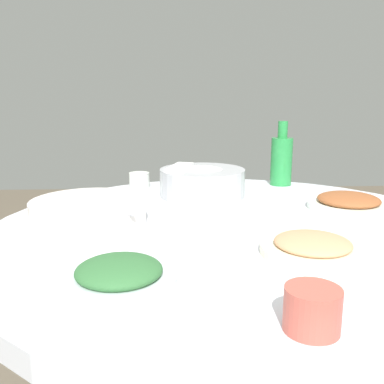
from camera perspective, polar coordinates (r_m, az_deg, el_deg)
The scene contains 9 objects.
round_dining_table at distance 1.09m, azimuth 6.00°, elevation -10.14°, with size 1.23×1.23×0.77m.
rice_bowl at distance 1.36m, azimuth 1.36°, elevation 1.39°, with size 0.27×0.27×0.09m.
soup_bowl at distance 1.10m, azimuth -13.62°, elevation -2.69°, with size 0.28×0.28×0.06m.
dish_shrimp at distance 0.91m, azimuth 15.78°, elevation -7.02°, with size 0.21×0.21×0.04m.
dish_greens at distance 0.74m, azimuth -9.69°, elevation -10.94°, with size 0.20×0.20×0.05m.
dish_stirfry at distance 1.29m, azimuth 20.15°, elevation -1.29°, with size 0.23×0.23×0.04m.
green_bottle at distance 1.56m, azimuth 11.85°, elevation 4.28°, with size 0.08×0.08×0.23m.
tea_cup_near at distance 0.62m, azimuth 15.75°, elevation -14.86°, with size 0.08×0.08×0.06m, color #C55648.
tea_cup_far at distance 1.49m, azimuth -7.04°, elevation 1.56°, with size 0.07×0.07×0.05m, color silver.
Camera 1 is at (0.16, 0.99, 1.09)m, focal length 39.96 mm.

